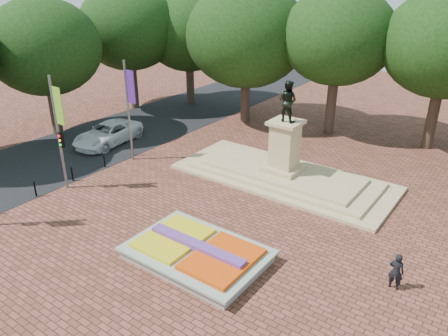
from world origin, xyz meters
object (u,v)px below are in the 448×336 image
object	(u,v)px
van	(108,134)
monument	(283,166)
pedestrian	(396,271)
flower_bed	(197,253)

from	to	relation	value
van	monument	bearing A→B (deg)	3.09
monument	pedestrian	xyz separation A→B (m)	(9.00, -6.66, -0.03)
monument	pedestrian	bearing A→B (deg)	-36.51
van	pedestrian	world-z (taller)	pedestrian
monument	van	size ratio (longest dim) A/B	2.39
flower_bed	monument	world-z (taller)	monument
van	flower_bed	bearing A→B (deg)	-33.44
van	pedestrian	size ratio (longest dim) A/B	3.42
van	pedestrian	xyz separation A→B (m)	(23.02, -4.24, 0.04)
flower_bed	van	xyz separation A→B (m)	(-15.05, 7.58, 0.44)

